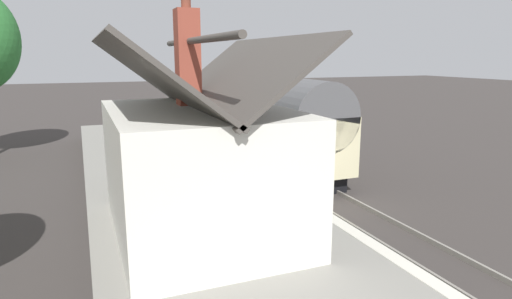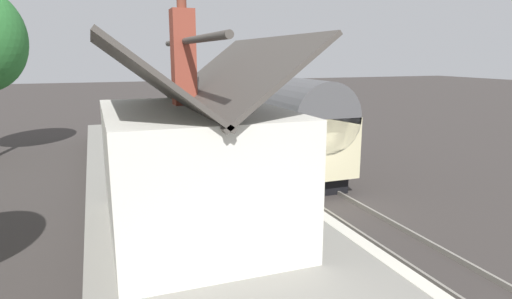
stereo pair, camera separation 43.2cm
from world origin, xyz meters
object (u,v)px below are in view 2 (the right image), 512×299
(bench_platform_end, at_px, (186,156))
(planter_edge_near, at_px, (177,127))
(planter_edge_far, at_px, (166,175))
(bench_mid_platform, at_px, (157,130))
(planter_under_sign, at_px, (141,151))
(station_sign_board, at_px, (200,119))
(planter_by_door, at_px, (257,173))
(lamp_post_platform, at_px, (198,95))
(station_building, at_px, (194,165))
(train, at_px, (273,121))
(bench_by_lamp, at_px, (171,142))

(bench_platform_end, distance_m, planter_edge_near, 8.36)
(bench_platform_end, height_order, planter_edge_far, bench_platform_end)
(planter_edge_far, bearing_deg, bench_mid_platform, -6.11)
(bench_mid_platform, bearing_deg, planter_under_sign, 162.46)
(planter_edge_near, bearing_deg, station_sign_board, -170.76)
(planter_by_door, height_order, lamp_post_platform, lamp_post_platform)
(station_building, distance_m, planter_edge_near, 14.78)
(bench_platform_end, bearing_deg, station_building, 170.67)
(train, xyz_separation_m, bench_by_lamp, (1.03, 4.60, -0.88))
(train, distance_m, planter_under_sign, 6.14)
(station_building, height_order, bench_platform_end, station_building)
(planter_by_door, distance_m, planter_edge_near, 11.39)
(bench_by_lamp, distance_m, station_sign_board, 2.58)
(bench_platform_end, bearing_deg, planter_edge_near, -7.79)
(planter_under_sign, bearing_deg, bench_by_lamp, -70.12)
(bench_platform_end, height_order, lamp_post_platform, lamp_post_platform)
(planter_by_door, height_order, planter_edge_near, planter_by_door)
(station_building, height_order, bench_by_lamp, station_building)
(bench_by_lamp, xyz_separation_m, lamp_post_platform, (1.80, -1.71, 1.93))
(bench_mid_platform, distance_m, planter_edge_near, 2.18)
(planter_edge_far, xyz_separation_m, station_sign_board, (6.51, -2.79, 0.92))
(station_building, distance_m, planter_by_door, 4.48)
(train, xyz_separation_m, lamp_post_platform, (2.83, 2.89, 1.05))
(bench_mid_platform, relative_size, bench_by_lamp, 1.00)
(station_building, bearing_deg, station_sign_board, -13.95)
(bench_mid_platform, bearing_deg, planter_edge_near, -37.67)
(planter_by_door, height_order, station_sign_board, station_sign_board)
(train, bearing_deg, planter_edge_far, 123.68)
(bench_by_lamp, relative_size, lamp_post_platform, 0.41)
(lamp_post_platform, bearing_deg, station_building, 166.40)
(lamp_post_platform, bearing_deg, planter_edge_near, 8.50)
(planter_edge_near, height_order, lamp_post_platform, lamp_post_platform)
(train, bearing_deg, bench_by_lamp, 77.44)
(station_building, bearing_deg, planter_edge_far, 0.71)
(bench_platform_end, xyz_separation_m, bench_by_lamp, (3.02, 0.06, 0.00))
(bench_by_lamp, xyz_separation_m, planter_edge_far, (-4.78, 1.03, -0.21))
(planter_under_sign, bearing_deg, planter_edge_near, -24.32)
(bench_mid_platform, xyz_separation_m, lamp_post_platform, (-1.74, -1.85, 1.93))
(train, xyz_separation_m, planter_by_door, (-5.07, 2.72, -0.98))
(bench_mid_platform, xyz_separation_m, planter_under_sign, (-4.06, 1.28, -0.20))
(planter_edge_far, height_order, planter_under_sign, planter_under_sign)
(bench_mid_platform, distance_m, lamp_post_platform, 3.19)
(bench_mid_platform, distance_m, planter_by_door, 9.85)
(bench_mid_platform, distance_m, bench_by_lamp, 3.55)
(train, relative_size, bench_mid_platform, 7.55)
(lamp_post_platform, bearing_deg, bench_platform_end, 161.09)
(planter_by_door, xyz_separation_m, lamp_post_platform, (7.90, 0.17, 2.03))
(planter_edge_far, relative_size, planter_edge_near, 1.46)
(bench_by_lamp, bearing_deg, planter_edge_near, -12.77)
(bench_platform_end, bearing_deg, train, -66.31)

